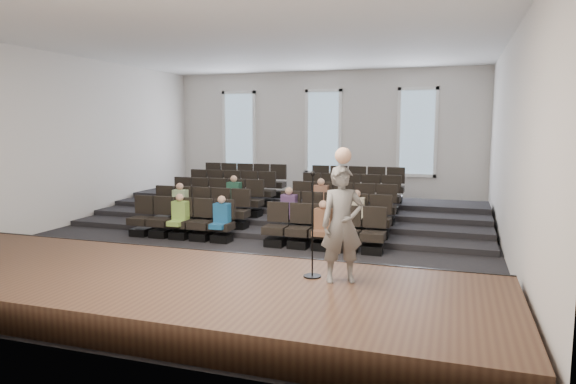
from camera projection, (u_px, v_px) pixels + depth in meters
The scene contains 14 objects.
ground at pixel (257, 239), 13.42m from camera, with size 14.00×14.00×0.00m, color black.
ceiling at pixel (255, 42), 12.78m from camera, with size 12.00×14.00×0.02m, color white.
wall_back at pixel (324, 137), 19.72m from camera, with size 12.00×0.04×5.00m, color silver.
wall_front at pixel (51, 162), 6.49m from camera, with size 12.00×0.04×5.00m, color silver.
wall_left at pixel (64, 141), 14.96m from camera, with size 0.04×14.00×5.00m, color silver.
wall_right at pixel (511, 146), 11.24m from camera, with size 0.04×14.00×5.00m, color silver.
stage at pixel (144, 288), 8.59m from camera, with size 11.80×3.60×0.50m, color #442D1D.
stage_lip at pixel (195, 261), 10.26m from camera, with size 11.80×0.06×0.52m, color black.
risers at pixel (293, 212), 16.39m from camera, with size 11.80×4.80×0.60m.
seating_rows at pixel (276, 205), 14.79m from camera, with size 6.80×4.70×1.67m.
windows at pixel (323, 132), 19.63m from camera, with size 8.44×0.10×3.24m.
audience at pixel (261, 207), 13.62m from camera, with size 5.45×2.64×1.10m.
speaker at pixel (342, 225), 8.01m from camera, with size 0.67×0.44×1.83m, color slate.
mic_stand at pixel (312, 246), 8.30m from camera, with size 0.29×0.29×1.73m.
Camera 1 is at (4.88, -12.24, 2.96)m, focal length 32.00 mm.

